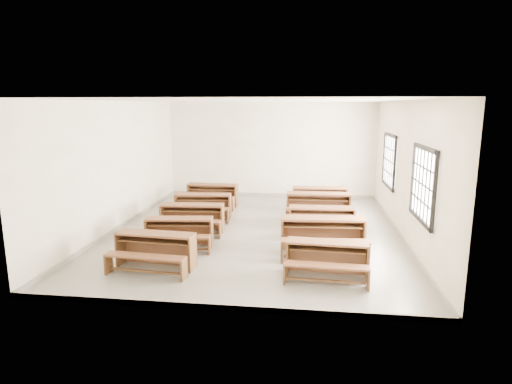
# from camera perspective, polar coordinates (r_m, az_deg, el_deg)

# --- Properties ---
(room) EXTENTS (8.50, 8.50, 3.20)m
(room) POSITION_cam_1_polar(r_m,az_deg,el_deg) (10.30, 0.50, 6.23)
(room) COLOR slate
(room) RESTS_ON ground
(desk_set_0) EXTENTS (1.59, 0.92, 0.69)m
(desk_set_0) POSITION_cam_1_polar(r_m,az_deg,el_deg) (8.49, -13.34, -7.28)
(desk_set_0) COLOR brown
(desk_set_0) RESTS_ON ground
(desk_set_1) EXTENTS (1.55, 0.93, 0.66)m
(desk_set_1) POSITION_cam_1_polar(r_m,az_deg,el_deg) (9.59, -10.25, -5.07)
(desk_set_1) COLOR brown
(desk_set_1) RESTS_ON ground
(desk_set_2) EXTENTS (1.60, 0.90, 0.70)m
(desk_set_2) POSITION_cam_1_polar(r_m,az_deg,el_deg) (10.67, -8.55, -3.18)
(desk_set_2) COLOR brown
(desk_set_2) RESTS_ON ground
(desk_set_3) EXTENTS (1.59, 0.91, 0.69)m
(desk_set_3) POSITION_cam_1_polar(r_m,az_deg,el_deg) (11.88, -7.12, -1.66)
(desk_set_3) COLOR brown
(desk_set_3) RESTS_ON ground
(desk_set_4) EXTENTS (1.58, 0.86, 0.70)m
(desk_set_4) POSITION_cam_1_polar(r_m,az_deg,el_deg) (13.30, -5.87, -0.19)
(desk_set_4) COLOR brown
(desk_set_4) RESTS_ON ground
(desk_set_5) EXTENTS (1.52, 0.85, 0.66)m
(desk_set_5) POSITION_cam_1_polar(r_m,az_deg,el_deg) (7.96, 9.43, -8.52)
(desk_set_5) COLOR brown
(desk_set_5) RESTS_ON ground
(desk_set_6) EXTENTS (1.80, 1.01, 0.79)m
(desk_set_6) POSITION_cam_1_polar(r_m,az_deg,el_deg) (9.10, 8.87, -5.45)
(desk_set_6) COLOR brown
(desk_set_6) RESTS_ON ground
(desk_set_7) EXTENTS (1.59, 0.87, 0.70)m
(desk_set_7) POSITION_cam_1_polar(r_m,az_deg,el_deg) (10.38, 8.75, -3.61)
(desk_set_7) COLOR brown
(desk_set_7) RESTS_ON ground
(desk_set_8) EXTENTS (1.72, 0.90, 0.77)m
(desk_set_8) POSITION_cam_1_polar(r_m,az_deg,el_deg) (11.66, 8.29, -1.72)
(desk_set_8) COLOR brown
(desk_set_8) RESTS_ON ground
(desk_set_9) EXTENTS (1.64, 0.93, 0.71)m
(desk_set_9) POSITION_cam_1_polar(r_m,az_deg,el_deg) (12.78, 8.48, -0.70)
(desk_set_9) COLOR brown
(desk_set_9) RESTS_ON ground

